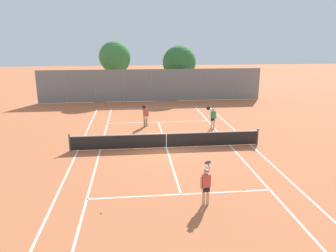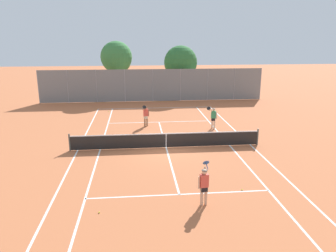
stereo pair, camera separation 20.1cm
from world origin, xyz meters
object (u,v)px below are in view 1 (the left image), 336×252
object	(u,v)px
player_far_left	(145,115)
loose_tennis_ball_1	(108,112)
player_far_right	(213,117)
player_near_side	(206,184)
tree_behind_left	(116,58)
loose_tennis_ball_2	(243,189)
tree_behind_right	(180,64)
loose_tennis_ball_0	(101,213)
tennis_net	(166,140)

from	to	relation	value
player_far_left	loose_tennis_ball_1	size ratio (longest dim) A/B	26.88
player_far_right	loose_tennis_ball_1	size ratio (longest dim) A/B	26.88
player_near_side	tree_behind_left	distance (m)	26.26
player_far_left	tree_behind_left	distance (m)	13.72
player_near_side	loose_tennis_ball_2	xyz separation A→B (m)	(2.03, 1.11, -0.89)
tree_behind_right	loose_tennis_ball_0	bearing A→B (deg)	-104.97
tennis_net	loose_tennis_ball_0	bearing A→B (deg)	-113.88
tennis_net	player_far_right	world-z (taller)	player_far_right
player_near_side	loose_tennis_ball_1	world-z (taller)	player_near_side
player_far_left	tree_behind_left	size ratio (longest dim) A/B	0.28
loose_tennis_ball_0	loose_tennis_ball_1	world-z (taller)	same
tree_behind_left	tree_behind_right	size ratio (longest dim) A/B	1.08
player_far_left	loose_tennis_ball_1	world-z (taller)	player_far_left
tennis_net	loose_tennis_ball_1	xyz separation A→B (m)	(-4.42, 10.60, -0.48)
player_near_side	player_far_left	size ratio (longest dim) A/B	1.00
loose_tennis_ball_2	loose_tennis_ball_1	bearing A→B (deg)	113.47
tree_behind_right	loose_tennis_ball_2	bearing A→B (deg)	-91.13
tennis_net	player_far_left	size ratio (longest dim) A/B	6.76
tree_behind_right	tree_behind_left	bearing A→B (deg)	176.09
tennis_net	player_far_left	xyz separation A→B (m)	(-1.10, 5.22, 0.42)
tree_behind_left	loose_tennis_ball_0	bearing A→B (deg)	-89.06
player_far_left	tree_behind_left	bearing A→B (deg)	101.84
loose_tennis_ball_1	tree_behind_left	xyz separation A→B (m)	(0.60, 7.60, 4.40)
loose_tennis_ball_0	player_near_side	bearing A→B (deg)	3.64
loose_tennis_ball_0	tree_behind_left	bearing A→B (deg)	90.94
tennis_net	tree_behind_left	xyz separation A→B (m)	(-3.82, 18.20, 3.92)
loose_tennis_ball_1	tree_behind_right	distance (m)	11.21
player_far_right	tree_behind_right	world-z (taller)	tree_behind_right
player_far_right	tree_behind_left	world-z (taller)	tree_behind_left
loose_tennis_ball_0	loose_tennis_ball_2	world-z (taller)	same
tree_behind_left	tree_behind_right	xyz separation A→B (m)	(7.21, -0.49, -0.62)
loose_tennis_ball_0	loose_tennis_ball_2	distance (m)	6.46
loose_tennis_ball_0	tree_behind_right	bearing A→B (deg)	75.03
tennis_net	player_near_side	size ratio (longest dim) A/B	6.76
tree_behind_right	player_far_right	bearing A→B (deg)	-87.56
player_near_side	tree_behind_right	size ratio (longest dim) A/B	0.30
tennis_net	player_near_side	bearing A→B (deg)	-83.14
player_near_side	loose_tennis_ball_0	bearing A→B (deg)	-176.36
player_near_side	tree_behind_left	size ratio (longest dim) A/B	0.28
tennis_net	player_near_side	world-z (taller)	player_near_side
player_far_right	loose_tennis_ball_2	xyz separation A→B (m)	(-1.06, -10.33, -0.89)
player_near_side	loose_tennis_ball_1	size ratio (longest dim) A/B	26.88
tennis_net	tree_behind_left	distance (m)	19.00
player_near_side	tree_behind_left	world-z (taller)	tree_behind_left
player_far_right	loose_tennis_ball_2	distance (m)	10.43
loose_tennis_ball_0	loose_tennis_ball_1	size ratio (longest dim) A/B	1.00
player_near_side	loose_tennis_ball_2	distance (m)	2.48
player_far_left	loose_tennis_ball_0	bearing A→B (deg)	-100.10
tree_behind_right	loose_tennis_ball_1	bearing A→B (deg)	-137.69
loose_tennis_ball_1	tree_behind_right	bearing A→B (deg)	42.31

